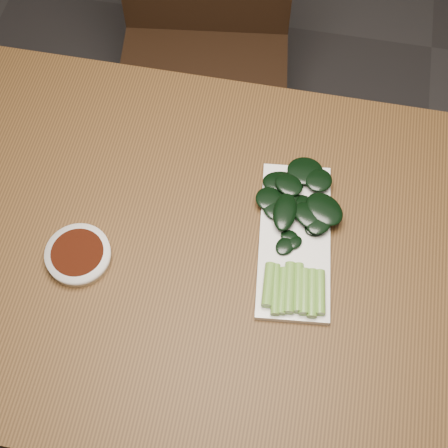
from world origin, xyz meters
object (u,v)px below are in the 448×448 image
serving_plate (294,240)px  gai_lan (298,230)px  sauce_bowl (78,255)px  chair_far (203,54)px  table (222,267)px

serving_plate → gai_lan: gai_lan is taller
sauce_bowl → chair_far: bearing=85.1°
table → serving_plate: serving_plate is taller
sauce_bowl → table: bearing=14.0°
table → chair_far: chair_far is taller
table → gai_lan: (0.13, 0.06, 0.10)m
chair_far → gai_lan: bearing=-71.1°
serving_plate → gai_lan: bearing=77.5°
chair_far → serving_plate: (0.31, -0.65, 0.27)m
table → sauce_bowl: size_ratio=11.96×
table → gai_lan: size_ratio=4.27×
table → sauce_bowl: bearing=-166.0°
serving_plate → sauce_bowl: bearing=-164.3°
chair_far → table: bearing=-82.4°
chair_far → gai_lan: chair_far is taller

